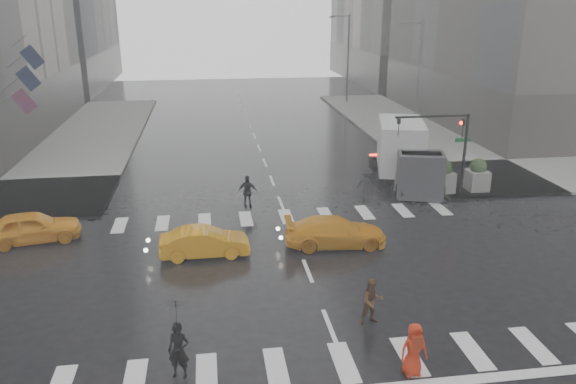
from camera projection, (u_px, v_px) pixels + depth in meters
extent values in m
plane|color=black|center=(308.00, 271.00, 22.10)|extent=(120.00, 120.00, 0.00)
cube|color=slate|center=(527.00, 146.00, 41.15)|extent=(35.00, 35.00, 0.15)
cube|color=#2D2B28|center=(571.00, 94.00, 50.68)|extent=(26.05, 26.05, 4.40)
cube|color=#2D2B28|center=(0.00, 69.00, 69.94)|extent=(26.05, 26.05, 4.40)
cube|color=#2D2B28|center=(442.00, 62.00, 77.87)|extent=(26.05, 26.05, 4.40)
cylinder|color=black|center=(464.00, 155.00, 30.25)|extent=(0.16, 0.16, 4.50)
cylinder|color=black|center=(432.00, 116.00, 29.29)|extent=(4.00, 0.12, 0.12)
imported|color=black|center=(462.00, 128.00, 29.75)|extent=(0.16, 0.20, 1.00)
imported|color=black|center=(398.00, 127.00, 29.20)|extent=(0.16, 0.20, 1.00)
sphere|color=#FF190C|center=(461.00, 123.00, 29.64)|extent=(0.20, 0.20, 0.20)
cube|color=#0E6229|center=(463.00, 140.00, 30.29)|extent=(0.90, 0.03, 0.22)
cylinder|color=#59595B|center=(418.00, 87.00, 39.04)|extent=(0.20, 0.20, 9.00)
cylinder|color=#59595B|center=(410.00, 22.00, 37.55)|extent=(1.80, 0.12, 0.12)
cube|color=#59595B|center=(397.00, 24.00, 37.46)|extent=(0.50, 0.22, 0.15)
cylinder|color=#59595B|center=(348.00, 60.00, 57.80)|extent=(0.20, 0.20, 9.00)
cylinder|color=#59595B|center=(341.00, 16.00, 56.30)|extent=(1.80, 0.12, 0.12)
cube|color=#59595B|center=(332.00, 17.00, 56.21)|extent=(0.50, 0.22, 0.15)
cube|color=slate|center=(408.00, 183.00, 30.52)|extent=(1.10, 1.10, 1.10)
sphere|color=black|center=(409.00, 169.00, 30.27)|extent=(0.90, 0.90, 0.90)
cube|color=slate|center=(443.00, 182.00, 30.80)|extent=(1.10, 1.10, 1.10)
sphere|color=black|center=(444.00, 168.00, 30.54)|extent=(0.90, 0.90, 0.90)
cube|color=slate|center=(477.00, 180.00, 31.07)|extent=(1.10, 1.10, 1.10)
sphere|color=black|center=(478.00, 166.00, 30.81)|extent=(0.90, 0.90, 0.90)
cylinder|color=#59595B|center=(4.00, 90.00, 34.27)|extent=(2.00, 0.06, 1.43)
cube|color=#B22519|center=(24.00, 101.00, 34.66)|extent=(1.54, 0.02, 1.66)
cylinder|color=#59595B|center=(8.00, 67.00, 35.29)|extent=(2.00, 0.06, 1.43)
cube|color=#0E1736|center=(28.00, 79.00, 35.68)|extent=(1.54, 0.02, 1.66)
cylinder|color=#59595B|center=(13.00, 46.00, 36.32)|extent=(2.00, 0.06, 1.43)
cube|color=#0E1736|center=(32.00, 57.00, 36.71)|extent=(1.54, 0.02, 1.66)
imported|color=black|center=(179.00, 350.00, 15.61)|extent=(0.69, 0.55, 1.68)
imported|color=black|center=(176.00, 314.00, 15.24)|extent=(1.18, 1.19, 0.88)
imported|color=#4A2F1A|center=(372.00, 301.00, 18.29)|extent=(0.83, 0.68, 1.57)
imported|color=red|center=(414.00, 350.00, 15.71)|extent=(0.80, 0.54, 1.60)
cube|color=#982910|center=(417.00, 342.00, 15.43)|extent=(0.29, 0.17, 0.40)
imported|color=black|center=(248.00, 192.00, 28.66)|extent=(1.12, 0.82, 1.72)
imported|color=black|center=(366.00, 184.00, 29.76)|extent=(1.28, 1.26, 1.79)
imported|color=orange|center=(32.00, 227.00, 24.58)|extent=(4.31, 2.43, 1.38)
imported|color=orange|center=(205.00, 242.00, 23.24)|extent=(3.72, 1.37, 1.22)
imported|color=orange|center=(335.00, 232.00, 24.24)|extent=(3.97, 2.02, 1.27)
cube|color=silver|center=(400.00, 145.00, 32.85)|extent=(2.49, 4.77, 2.80)
cube|color=#2E2D32|center=(420.00, 175.00, 30.01)|extent=(2.38, 1.87, 2.38)
cube|color=black|center=(421.00, 162.00, 29.78)|extent=(2.07, 0.93, 0.93)
cylinder|color=black|center=(401.00, 192.00, 29.93)|extent=(0.29, 0.93, 0.93)
cylinder|color=black|center=(440.00, 190.00, 30.23)|extent=(0.29, 0.93, 0.93)
cylinder|color=black|center=(388.00, 179.00, 32.07)|extent=(0.29, 0.93, 0.93)
cylinder|color=black|center=(424.00, 177.00, 32.37)|extent=(0.29, 0.93, 0.93)
cylinder|color=black|center=(373.00, 165.00, 34.79)|extent=(0.29, 0.93, 0.93)
cylinder|color=black|center=(407.00, 164.00, 35.09)|extent=(0.29, 0.93, 0.93)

